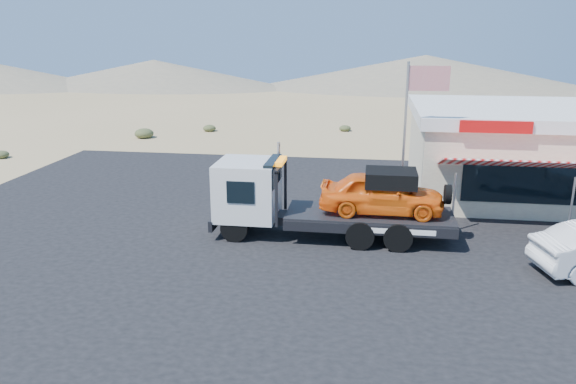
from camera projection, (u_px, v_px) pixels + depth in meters
name	position (u px, v px, depth m)	size (l,w,h in m)	color
ground	(259.00, 256.00, 18.28)	(120.00, 120.00, 0.00)	#9A8557
asphalt_lot	(328.00, 228.00, 20.85)	(32.00, 24.00, 0.02)	black
tow_truck	(326.00, 197.00, 19.63)	(8.26, 2.45, 2.76)	black
jerky_store	(531.00, 151.00, 24.78)	(10.40, 9.97, 3.90)	#C5B195
flagpole	(412.00, 124.00, 20.83)	(1.55, 0.10, 6.00)	#99999E
desert_scrub	(28.00, 165.00, 29.51)	(27.00, 35.69, 0.69)	#3B4223
distant_hills	(268.00, 73.00, 71.57)	(126.00, 48.00, 4.20)	#726B59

